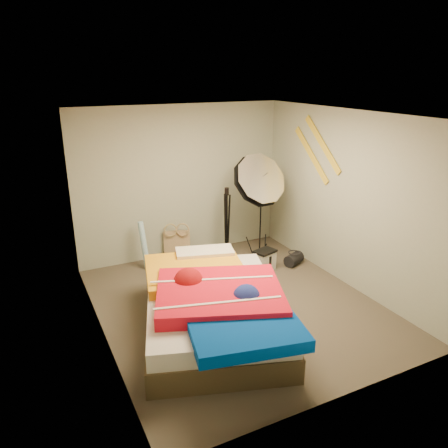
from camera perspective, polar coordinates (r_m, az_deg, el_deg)
floor at (r=5.99m, az=1.70°, el=-10.49°), size 4.00×4.00×0.00m
ceiling at (r=5.21m, az=1.98°, el=14.08°), size 4.00×4.00×0.00m
wall_back at (r=7.23m, az=-5.64°, el=5.44°), size 3.50×0.00×3.50m
wall_front at (r=3.95m, az=15.65°, el=-7.37°), size 3.50×0.00×3.50m
wall_left at (r=4.94m, az=-16.40°, el=-1.94°), size 0.00×4.00×4.00m
wall_right at (r=6.45m, az=15.73°, el=3.08°), size 0.00×4.00×4.00m
tote_bag at (r=7.41m, az=-6.15°, el=-2.60°), size 0.48×0.33×0.46m
wrapping_roll at (r=6.98m, az=-10.39°, el=-2.77°), size 0.15×0.24×0.77m
camera_case at (r=6.92m, az=5.35°, el=-4.81°), size 0.36×0.30×0.31m
duffel_bag at (r=7.18m, az=9.10°, el=-4.55°), size 0.37×0.31×0.20m
wall_stripe_upper at (r=6.73m, az=12.75°, el=10.11°), size 0.02×0.91×0.78m
wall_stripe_lower at (r=6.96m, az=11.34°, el=8.83°), size 0.02×0.91×0.78m
bed at (r=5.29m, az=-1.37°, el=-10.66°), size 2.18×2.73×0.66m
photo_umbrella at (r=6.92m, az=4.40°, el=5.57°), size 1.07×0.77×1.86m
camera_tripod at (r=7.12m, az=0.34°, el=0.70°), size 0.09×0.09×1.22m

